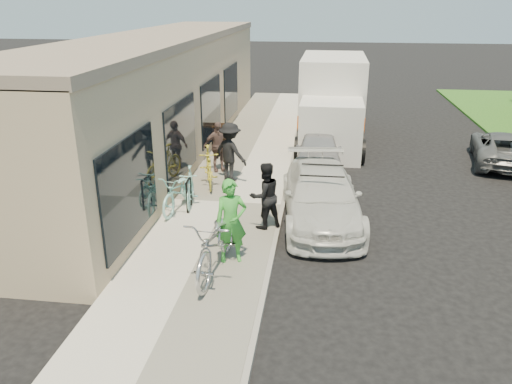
{
  "coord_description": "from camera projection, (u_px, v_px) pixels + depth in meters",
  "views": [
    {
      "loc": [
        0.5,
        -9.48,
        5.37
      ],
      "look_at": [
        -0.98,
        1.54,
        1.05
      ],
      "focal_mm": 35.0,
      "sensor_mm": 36.0,
      "label": 1
    }
  ],
  "objects": [
    {
      "name": "moving_truck",
      "position": [
        332.0,
        104.0,
        19.94
      ],
      "size": [
        2.57,
        6.62,
        3.24
      ],
      "rotation": [
        0.0,
        0.0,
        -0.01
      ],
      "color": "silver",
      "rests_on": "ground"
    },
    {
      "name": "man_standing",
      "position": [
        265.0,
        196.0,
        11.93
      ],
      "size": [
        1.01,
        0.97,
        1.64
      ],
      "primitive_type": "imported",
      "rotation": [
        0.0,
        0.0,
        3.77
      ],
      "color": "black",
      "rests_on": "sidewalk"
    },
    {
      "name": "bike_rack",
      "position": [
        189.0,
        191.0,
        13.08
      ],
      "size": [
        0.11,
        0.6,
        0.84
      ],
      "rotation": [
        0.0,
        0.0,
        0.09
      ],
      "color": "black",
      "rests_on": "sidewalk"
    },
    {
      "name": "sedan_silver",
      "position": [
        318.0,
        149.0,
        16.87
      ],
      "size": [
        1.54,
        3.71,
        1.25
      ],
      "primitive_type": "imported",
      "rotation": [
        0.0,
        0.0,
        0.02
      ],
      "color": "#A3A4A9",
      "rests_on": "ground"
    },
    {
      "name": "tandem_bike",
      "position": [
        217.0,
        243.0,
        9.99
      ],
      "size": [
        1.04,
        2.54,
        1.3
      ],
      "primitive_type": "imported",
      "rotation": [
        0.0,
        0.0,
        -0.07
      ],
      "color": "#B6B6B8",
      "rests_on": "sidewalk"
    },
    {
      "name": "curb",
      "position": [
        282.0,
        207.0,
        13.57
      ],
      "size": [
        0.12,
        34.0,
        0.13
      ],
      "primitive_type": "cube",
      "color": "gray",
      "rests_on": "ground"
    },
    {
      "name": "cruiser_bike_a",
      "position": [
        190.0,
        186.0,
        13.45
      ],
      "size": [
        0.75,
        1.69,
        0.98
      ],
      "primitive_type": "imported",
      "rotation": [
        0.0,
        0.0,
        0.18
      ],
      "color": "#94DED3",
      "rests_on": "sidewalk"
    },
    {
      "name": "cruiser_bike_c",
      "position": [
        209.0,
        167.0,
        14.78
      ],
      "size": [
        1.03,
        1.97,
        1.14
      ],
      "primitive_type": "imported",
      "rotation": [
        0.0,
        0.0,
        0.27
      ],
      "color": "gold",
      "rests_on": "sidewalk"
    },
    {
      "name": "sandwich_board",
      "position": [
        218.0,
        136.0,
        18.46
      ],
      "size": [
        0.55,
        0.56,
        0.9
      ],
      "rotation": [
        0.0,
        0.0,
        0.01
      ],
      "color": "black",
      "rests_on": "sidewalk"
    },
    {
      "name": "sidewalk",
      "position": [
        226.0,
        204.0,
        13.76
      ],
      "size": [
        3.0,
        34.0,
        0.15
      ],
      "primitive_type": "cube",
      "color": "#B9B4A7",
      "rests_on": "ground"
    },
    {
      "name": "sedan_white",
      "position": [
        321.0,
        196.0,
        12.72
      ],
      "size": [
        2.35,
        4.82,
        1.39
      ],
      "rotation": [
        0.0,
        0.0,
        0.1
      ],
      "color": "silver",
      "rests_on": "ground"
    },
    {
      "name": "ground",
      "position": [
        291.0,
        265.0,
        10.76
      ],
      "size": [
        120.0,
        120.0,
        0.0
      ],
      "primitive_type": "plane",
      "color": "black",
      "rests_on": "ground"
    },
    {
      "name": "woman_rider",
      "position": [
        231.0,
        221.0,
        10.34
      ],
      "size": [
        0.76,
        0.62,
        1.82
      ],
      "primitive_type": "imported",
      "rotation": [
        0.0,
        0.0,
        0.32
      ],
      "color": "green",
      "rests_on": "sidewalk"
    },
    {
      "name": "bystander_b",
      "position": [
        218.0,
        147.0,
        15.93
      ],
      "size": [
        1.02,
        0.75,
        1.61
      ],
      "primitive_type": "imported",
      "rotation": [
        0.0,
        0.0,
        0.43
      ],
      "color": "brown",
      "rests_on": "sidewalk"
    },
    {
      "name": "storefront",
      "position": [
        163.0,
        95.0,
        18.02
      ],
      "size": [
        3.6,
        20.0,
        4.22
      ],
      "color": "tan",
      "rests_on": "ground"
    },
    {
      "name": "cruiser_bike_b",
      "position": [
        179.0,
        191.0,
        13.06
      ],
      "size": [
        0.93,
        2.01,
        1.02
      ],
      "primitive_type": "imported",
      "rotation": [
        0.0,
        0.0,
        -0.13
      ],
      "color": "#94DED3",
      "rests_on": "sidewalk"
    },
    {
      "name": "bystander_a",
      "position": [
        230.0,
        152.0,
        15.04
      ],
      "size": [
        1.34,
        1.17,
        1.8
      ],
      "primitive_type": "imported",
      "rotation": [
        0.0,
        0.0,
        2.6
      ],
      "color": "black",
      "rests_on": "sidewalk"
    },
    {
      "name": "far_car_gray",
      "position": [
        502.0,
        148.0,
        17.21
      ],
      "size": [
        2.58,
        4.29,
        1.12
      ],
      "primitive_type": "imported",
      "rotation": [
        0.0,
        0.0,
        2.95
      ],
      "color": "#525456",
      "rests_on": "ground"
    }
  ]
}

